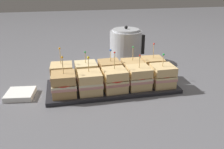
# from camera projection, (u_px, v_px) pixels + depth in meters

# --- Properties ---
(ground_plane) EXTENTS (6.00, 6.00, 0.00)m
(ground_plane) POSITION_uv_depth(u_px,v_px,m) (112.00, 88.00, 1.15)
(ground_plane) COLOR slate
(serving_platter) EXTENTS (0.61, 0.25, 0.02)m
(serving_platter) POSITION_uv_depth(u_px,v_px,m) (112.00, 86.00, 1.14)
(serving_platter) COLOR #232328
(serving_platter) RESTS_ON ground_plane
(sandwich_front_far_left) EXTENTS (0.11, 0.11, 0.18)m
(sandwich_front_far_left) POSITION_uv_depth(u_px,v_px,m) (64.00, 84.00, 1.02)
(sandwich_front_far_left) COLOR tan
(sandwich_front_far_left) RESTS_ON serving_platter
(sandwich_front_left) EXTENTS (0.11, 0.11, 0.17)m
(sandwich_front_left) POSITION_uv_depth(u_px,v_px,m) (90.00, 83.00, 1.04)
(sandwich_front_left) COLOR #DBB77A
(sandwich_front_left) RESTS_ON serving_platter
(sandwich_front_center) EXTENTS (0.11, 0.11, 0.18)m
(sandwich_front_center) POSITION_uv_depth(u_px,v_px,m) (115.00, 80.00, 1.07)
(sandwich_front_center) COLOR #DBB77A
(sandwich_front_center) RESTS_ON serving_platter
(sandwich_front_right) EXTENTS (0.11, 0.11, 0.16)m
(sandwich_front_right) POSITION_uv_depth(u_px,v_px,m) (139.00, 78.00, 1.09)
(sandwich_front_right) COLOR #DBB77A
(sandwich_front_right) RESTS_ON serving_platter
(sandwich_front_far_right) EXTENTS (0.11, 0.11, 0.16)m
(sandwich_front_far_right) POSITION_uv_depth(u_px,v_px,m) (163.00, 76.00, 1.11)
(sandwich_front_far_right) COLOR #DBB77A
(sandwich_front_far_right) RESTS_ON serving_platter
(sandwich_back_far_left) EXTENTS (0.11, 0.11, 0.18)m
(sandwich_back_far_left) POSITION_uv_depth(u_px,v_px,m) (62.00, 74.00, 1.13)
(sandwich_back_far_left) COLOR #DBB77A
(sandwich_back_far_left) RESTS_ON serving_platter
(sandwich_back_left) EXTENTS (0.11, 0.11, 0.16)m
(sandwich_back_left) POSITION_uv_depth(u_px,v_px,m) (86.00, 73.00, 1.15)
(sandwich_back_left) COLOR beige
(sandwich_back_left) RESTS_ON serving_platter
(sandwich_back_center) EXTENTS (0.11, 0.11, 0.16)m
(sandwich_back_center) POSITION_uv_depth(u_px,v_px,m) (109.00, 71.00, 1.17)
(sandwich_back_center) COLOR tan
(sandwich_back_center) RESTS_ON serving_platter
(sandwich_back_right) EXTENTS (0.11, 0.11, 0.17)m
(sandwich_back_right) POSITION_uv_depth(u_px,v_px,m) (132.00, 70.00, 1.19)
(sandwich_back_right) COLOR tan
(sandwich_back_right) RESTS_ON serving_platter
(sandwich_back_far_right) EXTENTS (0.11, 0.11, 0.18)m
(sandwich_back_far_right) POSITION_uv_depth(u_px,v_px,m) (153.00, 67.00, 1.22)
(sandwich_back_far_right) COLOR tan
(sandwich_back_far_right) RESTS_ON serving_platter
(kettle_steel) EXTENTS (0.22, 0.19, 0.23)m
(kettle_steel) POSITION_uv_depth(u_px,v_px,m) (126.00, 46.00, 1.46)
(kettle_steel) COLOR #B7BABF
(kettle_steel) RESTS_ON ground_plane
(napkin_stack) EXTENTS (0.13, 0.13, 0.02)m
(napkin_stack) POSITION_uv_depth(u_px,v_px,m) (20.00, 95.00, 1.06)
(napkin_stack) COLOR white
(napkin_stack) RESTS_ON ground_plane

